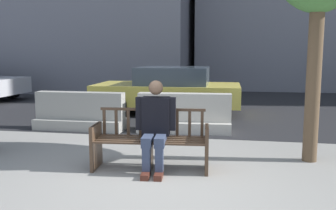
{
  "coord_description": "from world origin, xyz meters",
  "views": [
    {
      "loc": [
        0.94,
        -4.62,
        1.73
      ],
      "look_at": [
        -0.23,
        2.11,
        0.75
      ],
      "focal_mm": 40.0,
      "sensor_mm": 36.0,
      "label": 1
    }
  ],
  "objects_px": {
    "seated_person": "(155,124)",
    "jersey_barrier_left": "(80,114)",
    "street_bench": "(151,143)",
    "car_taxi_near": "(169,90)",
    "jersey_barrier_centre": "(184,116)"
  },
  "relations": [
    {
      "from": "jersey_barrier_left",
      "to": "car_taxi_near",
      "type": "bearing_deg",
      "value": 58.77
    },
    {
      "from": "jersey_barrier_left",
      "to": "car_taxi_near",
      "type": "xyz_separation_m",
      "value": [
        1.56,
        2.57,
        0.32
      ]
    },
    {
      "from": "jersey_barrier_centre",
      "to": "jersey_barrier_left",
      "type": "relative_size",
      "value": 1.01
    },
    {
      "from": "street_bench",
      "to": "jersey_barrier_left",
      "type": "xyz_separation_m",
      "value": [
        -2.16,
        2.51,
        -0.06
      ]
    },
    {
      "from": "seated_person",
      "to": "jersey_barrier_left",
      "type": "height_order",
      "value": "seated_person"
    },
    {
      "from": "seated_person",
      "to": "jersey_barrier_centre",
      "type": "bearing_deg",
      "value": 88.42
    },
    {
      "from": "jersey_barrier_left",
      "to": "car_taxi_near",
      "type": "distance_m",
      "value": 3.02
    },
    {
      "from": "seated_person",
      "to": "jersey_barrier_centre",
      "type": "xyz_separation_m",
      "value": [
        0.07,
        2.72,
        -0.35
      ]
    },
    {
      "from": "car_taxi_near",
      "to": "street_bench",
      "type": "bearing_deg",
      "value": -83.24
    },
    {
      "from": "jersey_barrier_left",
      "to": "seated_person",
      "type": "bearing_deg",
      "value": -48.8
    },
    {
      "from": "street_bench",
      "to": "seated_person",
      "type": "distance_m",
      "value": 0.31
    },
    {
      "from": "seated_person",
      "to": "jersey_barrier_left",
      "type": "relative_size",
      "value": 0.65
    },
    {
      "from": "jersey_barrier_centre",
      "to": "jersey_barrier_left",
      "type": "height_order",
      "value": "same"
    },
    {
      "from": "street_bench",
      "to": "jersey_barrier_left",
      "type": "distance_m",
      "value": 3.31
    },
    {
      "from": "street_bench",
      "to": "car_taxi_near",
      "type": "height_order",
      "value": "car_taxi_near"
    }
  ]
}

